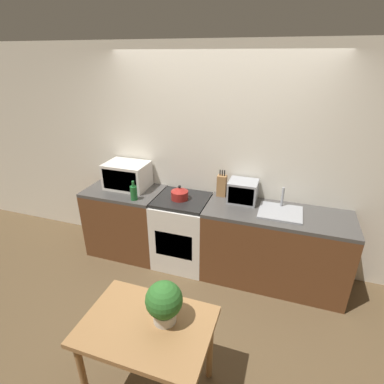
% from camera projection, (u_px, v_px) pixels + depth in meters
% --- Properties ---
extents(ground_plane, '(16.00, 16.00, 0.00)m').
position_uv_depth(ground_plane, '(184.00, 315.00, 3.10)').
color(ground_plane, brown).
extents(wall_back, '(10.00, 0.06, 2.60)m').
position_uv_depth(wall_back, '(216.00, 160.00, 3.57)').
color(wall_back, silver).
rests_on(wall_back, ground_plane).
extents(counter_left_run, '(0.94, 0.62, 0.90)m').
position_uv_depth(counter_left_run, '(127.00, 221.00, 3.96)').
color(counter_left_run, brown).
rests_on(counter_left_run, ground_plane).
extents(counter_right_run, '(1.58, 0.62, 0.90)m').
position_uv_depth(counter_right_run, '(274.00, 247.00, 3.41)').
color(counter_right_run, brown).
rests_on(counter_right_run, ground_plane).
extents(stove_range, '(0.64, 0.62, 0.90)m').
position_uv_depth(stove_range, '(183.00, 231.00, 3.73)').
color(stove_range, silver).
rests_on(stove_range, ground_plane).
extents(kettle, '(0.20, 0.20, 0.18)m').
position_uv_depth(kettle, '(180.00, 193.00, 3.49)').
color(kettle, maroon).
rests_on(kettle, stove_range).
extents(microwave, '(0.53, 0.39, 0.32)m').
position_uv_depth(microwave, '(127.00, 175.00, 3.77)').
color(microwave, silver).
rests_on(microwave, counter_left_run).
extents(bottle, '(0.08, 0.08, 0.23)m').
position_uv_depth(bottle, '(134.00, 193.00, 3.47)').
color(bottle, '#1E662D').
rests_on(bottle, counter_left_run).
extents(knife_block, '(0.11, 0.09, 0.33)m').
position_uv_depth(knife_block, '(222.00, 186.00, 3.55)').
color(knife_block, '#9E7042').
rests_on(knife_block, counter_right_run).
extents(toaster_oven, '(0.32, 0.28, 0.25)m').
position_uv_depth(toaster_oven, '(243.00, 191.00, 3.41)').
color(toaster_oven, '#999BA0').
rests_on(toaster_oven, counter_right_run).
extents(sink_basin, '(0.45, 0.39, 0.24)m').
position_uv_depth(sink_basin, '(280.00, 211.00, 3.21)').
color(sink_basin, '#999BA0').
rests_on(sink_basin, counter_right_run).
extents(dining_table, '(0.92, 0.65, 0.73)m').
position_uv_depth(dining_table, '(147.00, 334.00, 2.14)').
color(dining_table, '#9E7042').
rests_on(dining_table, ground_plane).
extents(potted_plant, '(0.26, 0.26, 0.32)m').
position_uv_depth(potted_plant, '(164.00, 302.00, 2.05)').
color(potted_plant, beige).
rests_on(potted_plant, dining_table).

